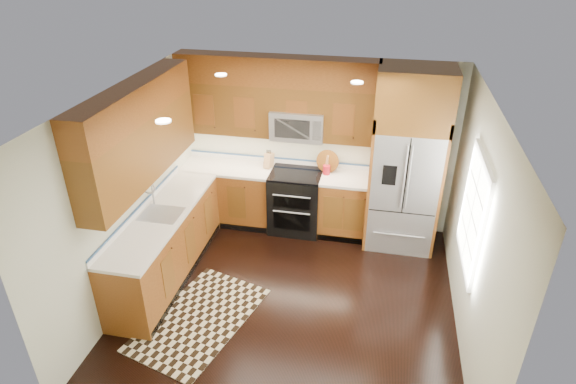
% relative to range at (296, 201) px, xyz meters
% --- Properties ---
extents(ground, '(4.00, 4.00, 0.00)m').
position_rel_range_xyz_m(ground, '(0.25, -1.67, -0.47)').
color(ground, black).
rests_on(ground, ground).
extents(wall_back, '(4.00, 0.02, 2.60)m').
position_rel_range_xyz_m(wall_back, '(0.25, 0.33, 0.83)').
color(wall_back, beige).
rests_on(wall_back, ground).
extents(wall_left, '(0.02, 4.00, 2.60)m').
position_rel_range_xyz_m(wall_left, '(-1.75, -1.67, 0.83)').
color(wall_left, beige).
rests_on(wall_left, ground).
extents(wall_right, '(0.02, 4.00, 2.60)m').
position_rel_range_xyz_m(wall_right, '(2.25, -1.67, 0.83)').
color(wall_right, beige).
rests_on(wall_right, ground).
extents(window, '(0.04, 1.10, 1.30)m').
position_rel_range_xyz_m(window, '(2.23, -1.47, 0.93)').
color(window, white).
rests_on(window, ground).
extents(base_cabinets, '(2.85, 3.00, 0.90)m').
position_rel_range_xyz_m(base_cabinets, '(-0.98, -0.77, -0.02)').
color(base_cabinets, brown).
rests_on(base_cabinets, ground).
extents(countertop, '(2.86, 3.01, 0.04)m').
position_rel_range_xyz_m(countertop, '(-0.84, -0.65, 0.45)').
color(countertop, silver).
rests_on(countertop, base_cabinets).
extents(upper_cabinets, '(2.85, 3.00, 1.15)m').
position_rel_range_xyz_m(upper_cabinets, '(-0.90, -0.58, 1.56)').
color(upper_cabinets, brown).
rests_on(upper_cabinets, ground).
extents(range, '(0.76, 0.67, 0.95)m').
position_rel_range_xyz_m(range, '(0.00, 0.00, 0.00)').
color(range, black).
rests_on(range, ground).
extents(microwave, '(0.76, 0.40, 0.42)m').
position_rel_range_xyz_m(microwave, '(-0.00, 0.13, 1.19)').
color(microwave, '#B2B2B7').
rests_on(microwave, ground).
extents(refrigerator, '(0.98, 0.75, 2.60)m').
position_rel_range_xyz_m(refrigerator, '(1.55, -0.04, 0.83)').
color(refrigerator, '#B2B2B7').
rests_on(refrigerator, ground).
extents(sink_faucet, '(0.54, 0.44, 0.37)m').
position_rel_range_xyz_m(sink_faucet, '(-1.48, -1.44, 0.52)').
color(sink_faucet, '#B2B2B7').
rests_on(sink_faucet, countertop).
extents(rug, '(1.42, 1.88, 0.01)m').
position_rel_range_xyz_m(rug, '(-0.74, -2.21, -0.46)').
color(rug, black).
rests_on(rug, ground).
extents(knife_block, '(0.14, 0.16, 0.29)m').
position_rel_range_xyz_m(knife_block, '(-0.44, 0.13, 0.59)').
color(knife_block, tan).
rests_on(knife_block, countertop).
extents(utensil_crock, '(0.13, 0.13, 0.29)m').
position_rel_range_xyz_m(utensil_crock, '(0.44, 0.08, 0.57)').
color(utensil_crock, red).
rests_on(utensil_crock, countertop).
extents(cutting_board, '(0.41, 0.41, 0.02)m').
position_rel_range_xyz_m(cutting_board, '(0.44, 0.17, 0.48)').
color(cutting_board, brown).
rests_on(cutting_board, countertop).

